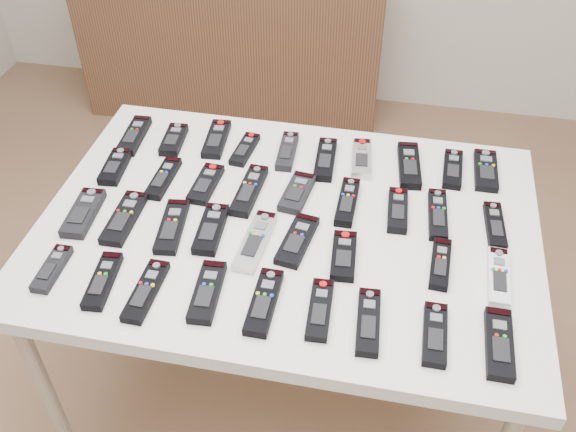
% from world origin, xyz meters
% --- Properties ---
extents(ground, '(4.00, 4.00, 0.00)m').
position_xyz_m(ground, '(0.00, 0.00, 0.00)').
color(ground, brown).
rests_on(ground, ground).
extents(table, '(1.25, 0.88, 0.78)m').
position_xyz_m(table, '(0.05, 0.08, 0.72)').
color(table, white).
rests_on(table, ground).
extents(sideboard, '(1.50, 0.47, 0.74)m').
position_xyz_m(sideboard, '(-0.58, 1.78, 0.37)').
color(sideboard, '#46281C').
rests_on(sideboard, ground).
extents(remote_0, '(0.06, 0.18, 0.02)m').
position_xyz_m(remote_0, '(-0.47, 0.35, 0.79)').
color(remote_0, black).
rests_on(remote_0, table).
extents(remote_1, '(0.07, 0.14, 0.02)m').
position_xyz_m(remote_1, '(-0.35, 0.35, 0.79)').
color(remote_1, black).
rests_on(remote_1, table).
extents(remote_2, '(0.07, 0.18, 0.02)m').
position_xyz_m(remote_2, '(-0.23, 0.38, 0.79)').
color(remote_2, black).
rests_on(remote_2, table).
extents(remote_3, '(0.06, 0.15, 0.02)m').
position_xyz_m(remote_3, '(-0.13, 0.35, 0.79)').
color(remote_3, black).
rests_on(remote_3, table).
extents(remote_4, '(0.06, 0.17, 0.02)m').
position_xyz_m(remote_4, '(-0.01, 0.36, 0.79)').
color(remote_4, black).
rests_on(remote_4, table).
extents(remote_5, '(0.06, 0.18, 0.02)m').
position_xyz_m(remote_5, '(0.10, 0.34, 0.79)').
color(remote_5, black).
rests_on(remote_5, table).
extents(remote_6, '(0.07, 0.17, 0.02)m').
position_xyz_m(remote_6, '(0.20, 0.36, 0.79)').
color(remote_6, '#B7B7BC').
rests_on(remote_6, table).
extents(remote_7, '(0.08, 0.20, 0.02)m').
position_xyz_m(remote_7, '(0.34, 0.36, 0.79)').
color(remote_7, black).
rests_on(remote_7, table).
extents(remote_8, '(0.05, 0.16, 0.02)m').
position_xyz_m(remote_8, '(0.45, 0.37, 0.79)').
color(remote_8, black).
rests_on(remote_8, table).
extents(remote_9, '(0.06, 0.17, 0.02)m').
position_xyz_m(remote_9, '(0.54, 0.38, 0.79)').
color(remote_9, black).
rests_on(remote_9, table).
extents(remote_10, '(0.07, 0.15, 0.02)m').
position_xyz_m(remote_10, '(-0.46, 0.19, 0.79)').
color(remote_10, black).
rests_on(remote_10, table).
extents(remote_11, '(0.05, 0.17, 0.02)m').
position_xyz_m(remote_11, '(-0.31, 0.17, 0.79)').
color(remote_11, black).
rests_on(remote_11, table).
extents(remote_12, '(0.06, 0.16, 0.02)m').
position_xyz_m(remote_12, '(-0.19, 0.17, 0.79)').
color(remote_12, black).
rests_on(remote_12, table).
extents(remote_13, '(0.06, 0.20, 0.02)m').
position_xyz_m(remote_13, '(-0.07, 0.17, 0.79)').
color(remote_13, black).
rests_on(remote_13, table).
extents(remote_14, '(0.08, 0.16, 0.02)m').
position_xyz_m(remote_14, '(0.05, 0.18, 0.79)').
color(remote_14, black).
rests_on(remote_14, table).
extents(remote_15, '(0.05, 0.18, 0.02)m').
position_xyz_m(remote_15, '(0.19, 0.17, 0.79)').
color(remote_15, black).
rests_on(remote_15, table).
extents(remote_16, '(0.06, 0.16, 0.02)m').
position_xyz_m(remote_16, '(0.32, 0.16, 0.79)').
color(remote_16, black).
rests_on(remote_16, table).
extents(remote_17, '(0.05, 0.18, 0.02)m').
position_xyz_m(remote_17, '(0.42, 0.17, 0.79)').
color(remote_17, black).
rests_on(remote_17, table).
extents(remote_18, '(0.05, 0.17, 0.02)m').
position_xyz_m(remote_18, '(0.56, 0.16, 0.79)').
color(remote_18, black).
rests_on(remote_18, table).
extents(remote_19, '(0.07, 0.18, 0.02)m').
position_xyz_m(remote_19, '(-0.46, -0.01, 0.79)').
color(remote_19, black).
rests_on(remote_19, table).
extents(remote_20, '(0.06, 0.19, 0.02)m').
position_xyz_m(remote_20, '(-0.36, -0.00, 0.79)').
color(remote_20, black).
rests_on(remote_20, table).
extents(remote_21, '(0.08, 0.19, 0.02)m').
position_xyz_m(remote_21, '(-0.23, -0.01, 0.79)').
color(remote_21, black).
rests_on(remote_21, table).
extents(remote_22, '(0.07, 0.17, 0.02)m').
position_xyz_m(remote_22, '(-0.13, 0.00, 0.79)').
color(remote_22, black).
rests_on(remote_22, table).
extents(remote_23, '(0.07, 0.21, 0.02)m').
position_xyz_m(remote_23, '(-0.01, -0.02, 0.79)').
color(remote_23, '#B7B7BC').
rests_on(remote_23, table).
extents(remote_24, '(0.08, 0.18, 0.02)m').
position_xyz_m(remote_24, '(0.09, 0.01, 0.79)').
color(remote_24, black).
rests_on(remote_24, table).
extents(remote_25, '(0.07, 0.16, 0.02)m').
position_xyz_m(remote_25, '(0.20, -0.02, 0.79)').
color(remote_25, black).
rests_on(remote_25, table).
extents(remote_26, '(0.05, 0.16, 0.02)m').
position_xyz_m(remote_26, '(0.43, -0.01, 0.79)').
color(remote_26, black).
rests_on(remote_26, table).
extents(remote_27, '(0.05, 0.18, 0.02)m').
position_xyz_m(remote_27, '(0.56, -0.02, 0.79)').
color(remote_27, silver).
rests_on(remote_27, table).
extents(remote_28, '(0.04, 0.14, 0.02)m').
position_xyz_m(remote_28, '(-0.45, -0.20, 0.79)').
color(remote_28, black).
rests_on(remote_28, table).
extents(remote_29, '(0.06, 0.17, 0.02)m').
position_xyz_m(remote_29, '(-0.32, -0.21, 0.79)').
color(remote_29, black).
rests_on(remote_29, table).
extents(remote_30, '(0.05, 0.18, 0.02)m').
position_xyz_m(remote_30, '(-0.21, -0.22, 0.79)').
color(remote_30, black).
rests_on(remote_30, table).
extents(remote_31, '(0.07, 0.18, 0.02)m').
position_xyz_m(remote_31, '(-0.08, -0.20, 0.79)').
color(remote_31, black).
rests_on(remote_31, table).
extents(remote_32, '(0.05, 0.18, 0.02)m').
position_xyz_m(remote_32, '(0.05, -0.20, 0.79)').
color(remote_32, black).
rests_on(remote_32, table).
extents(remote_33, '(0.06, 0.17, 0.02)m').
position_xyz_m(remote_33, '(0.18, -0.20, 0.79)').
color(remote_33, black).
rests_on(remote_33, table).
extents(remote_34, '(0.06, 0.18, 0.02)m').
position_xyz_m(remote_34, '(0.28, -0.21, 0.79)').
color(remote_34, black).
rests_on(remote_34, table).
extents(remote_35, '(0.05, 0.16, 0.02)m').
position_xyz_m(remote_35, '(0.42, -0.22, 0.79)').
color(remote_35, black).
rests_on(remote_35, table).
extents(remote_36, '(0.05, 0.18, 0.02)m').
position_xyz_m(remote_36, '(0.55, -0.22, 0.79)').
color(remote_36, black).
rests_on(remote_36, table).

